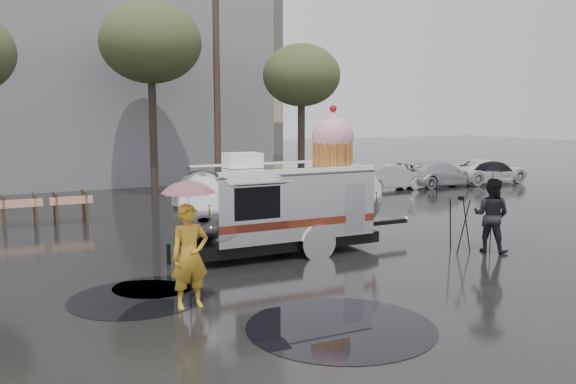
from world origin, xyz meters
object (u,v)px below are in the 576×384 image
tripod (460,219)px  person_right (491,215)px  person_left (190,256)px  airstream_trailer (284,200)px

tripod → person_right: bearing=-37.8°
person_right → tripod: bearing=30.3°
person_left → tripod: person_left is taller
person_left → person_right: person_left is taller
airstream_trailer → person_right: size_ratio=3.74×
airstream_trailer → person_right: bearing=-28.2°
airstream_trailer → tripod: bearing=-27.8°
person_left → tripod: size_ratio=1.33×
airstream_trailer → person_left: bearing=-137.4°
person_right → person_left: bearing=66.4°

